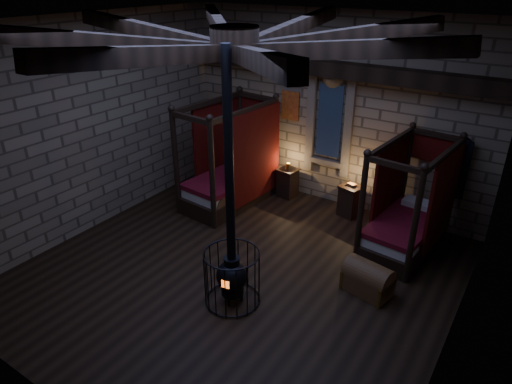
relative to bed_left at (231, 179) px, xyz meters
The scene contains 8 objects.
room 4.18m from the bed_left, 49.77° to the right, with size 7.02×7.02×4.29m.
bed_left is the anchor object (origin of this frame).
bed_right 3.96m from the bed_left, ahead, with size 1.26×2.11×2.11m.
trunk_left 0.88m from the bed_left, 86.71° to the right, with size 0.83×0.54×0.60m.
trunk_right 4.14m from the bed_left, 20.38° to the right, with size 0.86×0.63×0.57m.
nightstand_left 1.36m from the bed_left, 45.04° to the left, with size 0.48×0.46×0.85m.
nightstand_right 2.72m from the bed_left, 18.73° to the left, with size 0.53×0.52×0.77m.
stove 3.59m from the bed_left, 53.42° to the right, with size 0.90×0.90×4.05m.
Camera 1 is at (3.97, -5.44, 4.87)m, focal length 32.00 mm.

